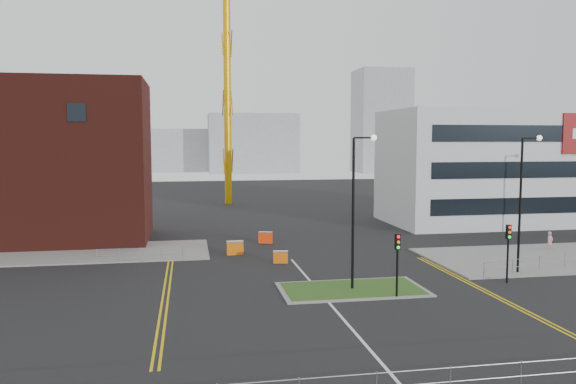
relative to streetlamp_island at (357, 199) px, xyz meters
name	(u,v)px	position (x,y,z in m)	size (l,w,h in m)	color
ground	(361,339)	(-2.22, -8.00, -5.41)	(200.00, 200.00, 0.00)	black
pavement_left	(24,255)	(-22.22, 14.00, -5.35)	(28.00, 8.00, 0.12)	slate
island_kerb	(352,289)	(-0.22, 0.00, -5.37)	(8.60, 4.60, 0.08)	slate
grass_island	(352,289)	(-0.22, 0.00, -5.35)	(8.00, 4.00, 0.12)	#264818
brick_building	(4,164)	(-25.19, 20.00, 1.44)	(24.20, 10.07, 14.24)	#491812
office_block	(504,167)	(23.79, 23.97, 0.59)	(25.00, 12.20, 12.00)	silver
streetlamp_island	(357,199)	(0.00, 0.00, 0.00)	(1.46, 0.36, 9.18)	black
streetlamp_right_near	(524,193)	(12.00, 2.00, 0.00)	(1.46, 0.36, 9.18)	black
traffic_light_island	(398,253)	(1.78, -2.02, -2.85)	(0.28, 0.33, 3.65)	black
traffic_light_right	(508,242)	(9.78, -0.02, -2.85)	(0.28, 0.33, 3.65)	black
railing_front	(414,378)	(-2.22, -14.00, -4.63)	(24.05, 0.05, 1.10)	gray
railing_left	(140,252)	(-13.22, 10.00, -4.67)	(6.05, 0.05, 1.10)	gray
centre_line	(348,325)	(-2.22, -6.00, -5.41)	(0.15, 30.00, 0.01)	silver
yellow_left_a	(164,290)	(-11.22, 2.00, -5.41)	(0.12, 24.00, 0.01)	gold
yellow_left_b	(169,290)	(-10.92, 2.00, -5.41)	(0.12, 24.00, 0.01)	gold
yellow_right_a	(486,293)	(7.28, -2.00, -5.41)	(0.12, 20.00, 0.01)	gold
yellow_right_b	(491,293)	(7.58, -2.00, -5.41)	(0.12, 20.00, 0.01)	gold
skyline_a	(50,131)	(-42.22, 112.00, 5.59)	(18.00, 12.00, 22.00)	gray
skyline_b	(253,143)	(7.78, 122.00, 2.59)	(24.00, 12.00, 16.00)	gray
skyline_c	(381,121)	(42.78, 117.00, 8.59)	(14.00, 12.00, 28.00)	gray
skyline_d	(186,150)	(-10.22, 132.00, 0.59)	(30.00, 12.00, 12.00)	gray
pedestrian	(550,242)	(18.62, 8.39, -4.61)	(0.59, 0.38, 1.61)	pink
barrier_left	(265,237)	(-3.22, 16.00, -4.88)	(1.24, 0.74, 0.99)	#FF3C0E
barrier_mid	(235,247)	(-6.22, 11.57, -4.83)	(1.31, 0.53, 1.08)	#D8630C
barrier_right	(280,256)	(-3.22, 8.00, -4.93)	(1.10, 0.49, 0.89)	#D8600C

